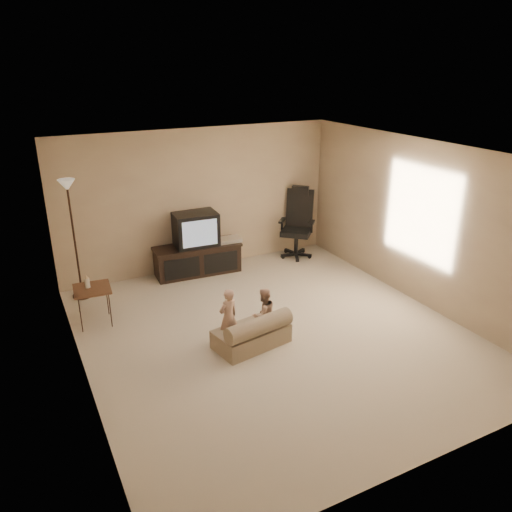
{
  "coord_description": "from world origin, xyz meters",
  "views": [
    {
      "loc": [
        -2.98,
        -5.29,
        3.56
      ],
      "look_at": [
        0.02,
        0.6,
        0.95
      ],
      "focal_mm": 35.0,
      "sensor_mm": 36.0,
      "label": 1
    }
  ],
  "objects": [
    {
      "name": "floor_lamp",
      "position": [
        -2.19,
        2.43,
        1.4
      ],
      "size": [
        0.3,
        0.3,
        1.91
      ],
      "color": "black",
      "rests_on": "floor"
    },
    {
      "name": "floor",
      "position": [
        0.0,
        0.0,
        0.0
      ],
      "size": [
        5.5,
        5.5,
        0.0
      ],
      "primitive_type": "plane",
      "color": "beige",
      "rests_on": "ground"
    },
    {
      "name": "toddler_left",
      "position": [
        -0.67,
        0.05,
        0.4
      ],
      "size": [
        0.34,
        0.28,
        0.8
      ],
      "primitive_type": "imported",
      "rotation": [
        0.0,
        0.0,
        3.39
      ],
      "color": "tan",
      "rests_on": "floor"
    },
    {
      "name": "tv_stand",
      "position": [
        -0.18,
        2.49,
        0.46
      ],
      "size": [
        1.57,
        0.67,
        1.11
      ],
      "rotation": [
        0.0,
        0.0,
        -0.07
      ],
      "color": "black",
      "rests_on": "floor"
    },
    {
      "name": "room_shell",
      "position": [
        0.0,
        0.0,
        1.52
      ],
      "size": [
        5.5,
        5.5,
        5.5
      ],
      "color": "white",
      "rests_on": "floor"
    },
    {
      "name": "side_table",
      "position": [
        -2.15,
        1.44,
        0.54
      ],
      "size": [
        0.54,
        0.54,
        0.75
      ],
      "rotation": [
        0.0,
        0.0,
        -0.09
      ],
      "color": "brown",
      "rests_on": "floor"
    },
    {
      "name": "office_chair",
      "position": [
        1.84,
        2.41,
        0.48
      ],
      "size": [
        0.87,
        0.87,
        1.34
      ],
      "rotation": [
        0.0,
        0.0,
        -0.75
      ],
      "color": "black",
      "rests_on": "floor"
    },
    {
      "name": "child_sofa",
      "position": [
        -0.4,
        -0.16,
        0.19
      ],
      "size": [
        1.05,
        0.71,
        0.48
      ],
      "rotation": [
        0.0,
        0.0,
        0.18
      ],
      "color": "tan",
      "rests_on": "floor"
    },
    {
      "name": "toddler_right",
      "position": [
        -0.19,
        -0.04,
        0.37
      ],
      "size": [
        0.39,
        0.26,
        0.74
      ],
      "primitive_type": "imported",
      "rotation": [
        0.0,
        0.0,
        3.31
      ],
      "color": "tan",
      "rests_on": "floor"
    }
  ]
}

